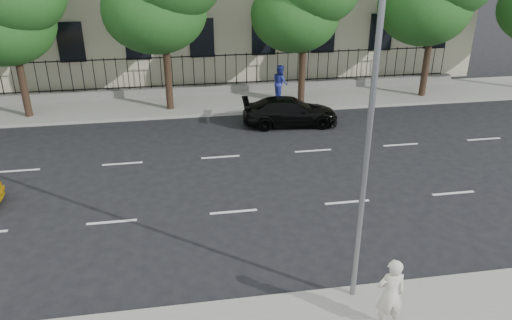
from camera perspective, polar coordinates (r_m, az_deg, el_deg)
The scene contains 8 objects.
ground at distance 14.86m, azimuth -1.39°, elevation -10.83°, with size 120.00×120.00×0.00m, color black.
far_sidewalk at distance 27.39m, azimuth -5.54°, elevation 6.51°, with size 60.00×4.00×0.15m, color gray.
lane_markings at distance 18.89m, azimuth -3.42°, elevation -2.45°, with size 49.60×4.62×0.01m, color silver, non-canonical shape.
iron_fence at distance 28.84m, azimuth -5.85°, elevation 8.64°, with size 30.00×0.50×2.20m.
street_light at distance 11.54m, azimuth 12.08°, elevation 6.51°, with size 0.25×3.32×8.05m.
black_sedan at distance 24.20m, azimuth 3.92°, elevation 5.54°, with size 1.87×4.59×1.33m, color black.
woman_near at distance 12.20m, azimuth 15.10°, elevation -14.59°, with size 0.69×0.45×1.89m, color beige.
pedestrian_far at distance 27.32m, azimuth 2.79°, elevation 8.83°, with size 0.93×0.73×1.92m, color navy.
Camera 1 is at (-1.61, -11.95, 8.69)m, focal length 35.00 mm.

